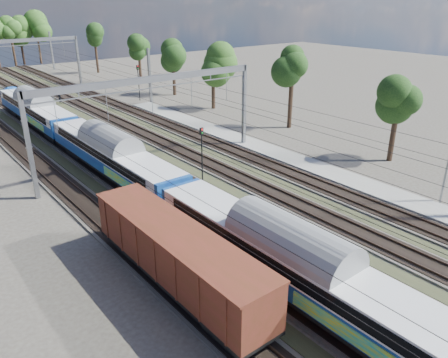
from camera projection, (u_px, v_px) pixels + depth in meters
track_bed at (95, 133)px, 54.29m from camera, size 21.00×130.00×0.34m
platform at (313, 167)px, 43.16m from camera, size 3.00×70.00×0.30m
catenary at (68, 73)px, 57.59m from camera, size 25.65×130.00×9.00m
tree_belt at (17, 36)px, 92.03m from camera, size 38.74×99.37×11.87m
emu_train at (113, 151)px, 39.66m from camera, size 3.20×67.55×4.68m
freight_boxcar at (177, 255)px, 24.63m from camera, size 2.99×14.43×3.72m
worker at (60, 98)px, 68.93m from camera, size 0.69×0.84×2.00m
signal_near at (202, 148)px, 38.96m from camera, size 0.35×0.32×5.11m
signal_far at (138, 78)px, 70.27m from camera, size 0.35×0.32×5.65m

